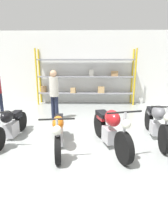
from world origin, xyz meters
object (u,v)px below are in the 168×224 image
object	(u,v)px
shelving_rack	(85,78)
motorcycle_orange	(59,131)
motorcycle_black	(10,125)
person_browsing	(54,91)
motorcycle_grey	(156,121)
motorcycle_red	(110,128)

from	to	relation	value
shelving_rack	motorcycle_orange	world-z (taller)	shelving_rack
motorcycle_black	person_browsing	distance (m)	2.12
shelving_rack	motorcycle_orange	size ratio (longest dim) A/B	2.50
motorcycle_orange	motorcycle_grey	size ratio (longest dim) A/B	0.89
motorcycle_black	person_browsing	world-z (taller)	person_browsing
motorcycle_red	person_browsing	xyz separation A→B (m)	(-1.73, 2.25, 0.56)
person_browsing	shelving_rack	bearing A→B (deg)	-168.12
motorcycle_grey	motorcycle_orange	bearing A→B (deg)	-70.98
motorcycle_black	motorcycle_red	xyz separation A→B (m)	(2.58, -0.42, 0.09)
motorcycle_black	motorcycle_grey	world-z (taller)	motorcycle_grey
shelving_rack	motorcycle_grey	world-z (taller)	shelving_rack
motorcycle_grey	person_browsing	size ratio (longest dim) A/B	1.24
motorcycle_black	motorcycle_orange	world-z (taller)	same
shelving_rack	person_browsing	bearing A→B (deg)	-110.36
motorcycle_red	motorcycle_grey	bearing A→B (deg)	96.64
motorcycle_red	motorcycle_black	bearing A→B (deg)	-115.16
shelving_rack	person_browsing	world-z (taller)	shelving_rack
motorcycle_red	motorcycle_grey	distance (m)	1.39
motorcycle_orange	motorcycle_red	bearing A→B (deg)	84.76
motorcycle_grey	shelving_rack	bearing A→B (deg)	-150.60
person_browsing	motorcycle_red	bearing A→B (deg)	69.87
shelving_rack	motorcycle_red	bearing A→B (deg)	-82.14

